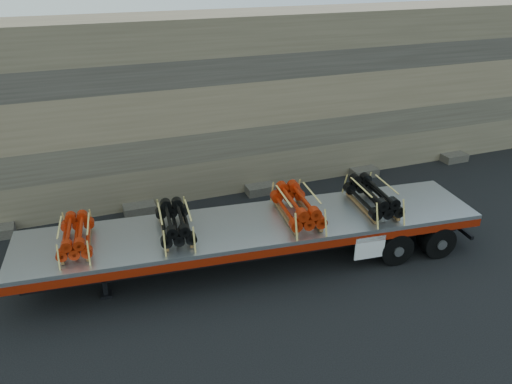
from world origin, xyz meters
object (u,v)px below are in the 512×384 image
trailer (255,243)px  bundle_midfront (175,223)px  bundle_rear (373,197)px  bundle_midrear (297,206)px  bundle_front (76,236)px

trailer → bundle_midfront: (-2.46, 0.25, 1.08)m
bundle_rear → bundle_midrear: bearing=180.0°
bundle_midrear → bundle_rear: size_ratio=1.02×
trailer → bundle_rear: size_ratio=6.53×
bundle_midfront → bundle_rear: 6.48m
trailer → bundle_midrear: bearing=-0.0°
trailer → bundle_front: size_ratio=7.63×
bundle_front → bundle_rear: bundle_rear is taller
bundle_front → bundle_midrear: (6.66, -0.68, 0.07)m
bundle_front → bundle_midrear: bundle_midrear is taller
bundle_midrear → trailer: bearing=180.0°
bundle_midfront → trailer: bearing=0.0°
bundle_front → bundle_rear: 9.31m
bundle_front → bundle_rear: (9.26, -0.95, 0.06)m
bundle_midfront → bundle_rear: bearing=0.0°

